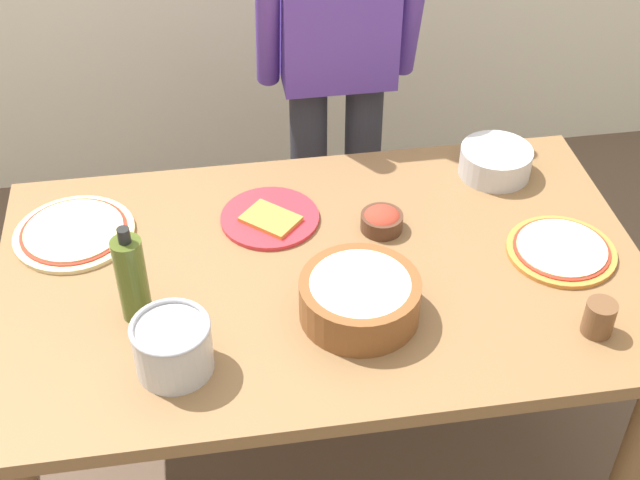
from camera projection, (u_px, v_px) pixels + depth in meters
The scene contains 12 objects.
ground at pixel (323, 455), 2.64m from camera, with size 8.00×8.00×0.00m, color brown.
dining_table at pixel (323, 295), 2.21m from camera, with size 1.60×0.96×0.76m.
person_cook at pixel (337, 53), 2.63m from camera, with size 0.49×0.25×1.62m.
pizza_raw_on_board at pixel (74, 232), 2.25m from camera, with size 0.31×0.31×0.02m.
pizza_cooked_on_tray at pixel (561, 250), 2.19m from camera, with size 0.27×0.27×0.02m.
plate_with_slice at pixel (270, 218), 2.30m from camera, with size 0.26×0.26×0.02m.
popcorn_bowl at pixel (360, 295), 1.99m from camera, with size 0.28×0.28×0.11m.
mixing_bowl_steel at pixel (495, 161), 2.44m from camera, with size 0.20×0.20×0.08m.
small_sauce_bowl at pixel (382, 220), 2.26m from camera, with size 0.11×0.11×0.06m.
olive_oil_bottle at pixel (132, 278), 1.96m from camera, with size 0.07×0.07×0.26m.
steel_pot at pixel (173, 346), 1.87m from camera, with size 0.17×0.17×0.13m.
cup_small_brown at pixel (599, 318), 1.96m from camera, with size 0.07×0.07×0.09m, color brown.
Camera 1 is at (-0.26, -1.59, 2.20)m, focal length 49.09 mm.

